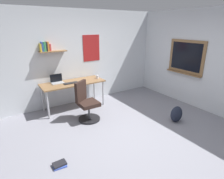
# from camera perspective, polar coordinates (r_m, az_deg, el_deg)

# --- Properties ---
(ground_plane) EXTENTS (5.20, 5.20, 0.00)m
(ground_plane) POSITION_cam_1_polar(r_m,az_deg,el_deg) (3.93, 7.02, -14.52)
(ground_plane) COLOR gray
(ground_plane) RESTS_ON ground
(wall_back) EXTENTS (5.00, 0.30, 2.60)m
(wall_back) POSITION_cam_1_polar(r_m,az_deg,el_deg) (5.43, -9.39, 9.82)
(wall_back) COLOR silver
(wall_back) RESTS_ON ground
(wall_right) EXTENTS (0.22, 5.00, 2.60)m
(wall_right) POSITION_cam_1_polar(r_m,az_deg,el_deg) (5.30, 28.48, 7.50)
(wall_right) COLOR silver
(wall_right) RESTS_ON ground
(desk) EXTENTS (1.66, 0.66, 0.74)m
(desk) POSITION_cam_1_polar(r_m,az_deg,el_deg) (5.03, -11.99, 1.53)
(desk) COLOR olive
(desk) RESTS_ON ground
(office_chair) EXTENTS (0.56, 0.57, 0.95)m
(office_chair) POSITION_cam_1_polar(r_m,az_deg,el_deg) (4.43, -7.96, -4.42)
(office_chair) COLOR black
(office_chair) RESTS_ON ground
(laptop) EXTENTS (0.31, 0.21, 0.23)m
(laptop) POSITION_cam_1_polar(r_m,az_deg,el_deg) (5.03, -16.69, 2.56)
(laptop) COLOR #ADAFB5
(laptop) RESTS_ON desk
(keyboard) EXTENTS (0.37, 0.13, 0.02)m
(keyboard) POSITION_cam_1_polar(r_m,az_deg,el_deg) (4.91, -12.60, 1.97)
(keyboard) COLOR black
(keyboard) RESTS_ON desk
(computer_mouse) EXTENTS (0.10, 0.06, 0.03)m
(computer_mouse) POSITION_cam_1_polar(r_m,az_deg,el_deg) (5.00, -9.61, 2.59)
(computer_mouse) COLOR #262628
(computer_mouse) RESTS_ON desk
(coffee_mug) EXTENTS (0.08, 0.08, 0.09)m
(coffee_mug) POSITION_cam_1_polar(r_m,az_deg,el_deg) (5.26, -4.54, 3.96)
(coffee_mug) COLOR silver
(coffee_mug) RESTS_ON desk
(backpack) EXTENTS (0.32, 0.22, 0.39)m
(backpack) POSITION_cam_1_polar(r_m,az_deg,el_deg) (4.62, 19.36, -7.23)
(backpack) COLOR #1E2333
(backpack) RESTS_ON ground
(book_stack_on_floor) EXTENTS (0.23, 0.18, 0.05)m
(book_stack_on_floor) POSITION_cam_1_polar(r_m,az_deg,el_deg) (3.35, -15.92, -21.52)
(book_stack_on_floor) COLOR #3851B2
(book_stack_on_floor) RESTS_ON ground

